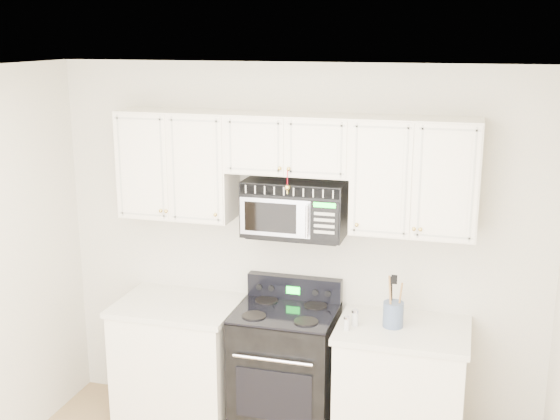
% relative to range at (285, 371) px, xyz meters
% --- Properties ---
extents(room, '(3.51, 3.51, 2.61)m').
position_rel_range_xyz_m(room, '(0.01, -1.46, 0.82)').
color(room, '#896A4B').
rests_on(room, ground).
extents(base_cabinet_left, '(0.86, 0.65, 0.92)m').
position_rel_range_xyz_m(base_cabinet_left, '(-0.79, -0.02, -0.06)').
color(base_cabinet_left, white).
rests_on(base_cabinet_left, ground).
extents(base_cabinet_right, '(0.86, 0.65, 0.92)m').
position_rel_range_xyz_m(base_cabinet_right, '(0.81, -0.02, -0.06)').
color(base_cabinet_right, white).
rests_on(base_cabinet_right, ground).
extents(range, '(0.68, 0.63, 1.10)m').
position_rel_range_xyz_m(range, '(0.00, 0.00, 0.00)').
color(range, black).
rests_on(range, ground).
extents(upper_cabinets, '(2.44, 0.37, 0.75)m').
position_rel_range_xyz_m(upper_cabinets, '(0.01, 0.12, 1.45)').
color(upper_cabinets, white).
rests_on(upper_cabinets, ground).
extents(microwave, '(0.69, 0.39, 0.38)m').
position_rel_range_xyz_m(microwave, '(0.03, 0.11, 1.16)').
color(microwave, black).
rests_on(microwave, ground).
extents(utensil_crock, '(0.13, 0.13, 0.36)m').
position_rel_range_xyz_m(utensil_crock, '(0.74, -0.03, 0.53)').
color(utensil_crock, '#455479').
rests_on(utensil_crock, base_cabinet_right).
extents(shaker_salt, '(0.04, 0.04, 0.09)m').
position_rel_range_xyz_m(shaker_salt, '(0.46, -0.17, 0.48)').
color(shaker_salt, '#BEBEBE').
rests_on(shaker_salt, base_cabinet_right).
extents(shaker_pepper, '(0.05, 0.05, 0.11)m').
position_rel_range_xyz_m(shaker_pepper, '(0.50, -0.09, 0.49)').
color(shaker_pepper, '#BEBEBE').
rests_on(shaker_pepper, base_cabinet_right).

